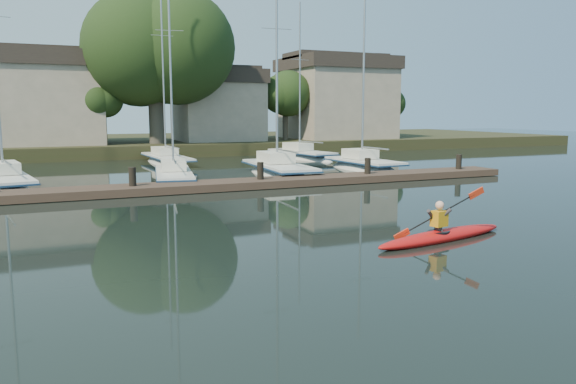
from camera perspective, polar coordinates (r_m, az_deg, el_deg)
name	(u,v)px	position (r m, az deg, el deg)	size (l,w,h in m)	color
ground	(352,268)	(13.39, 6.56, -7.63)	(160.00, 160.00, 0.00)	black
kayak	(442,233)	(16.58, 15.36, -4.09)	(5.04, 1.62, 1.60)	#B5160D
dock	(200,186)	(26.18, -8.97, 0.60)	(34.00, 2.00, 1.80)	#483329
sailboat_1	(5,191)	(30.17, -26.80, 0.06)	(3.44, 8.68, 13.83)	silver
sailboat_2	(174,185)	(29.83, -11.50, 0.75)	(3.21, 8.17, 13.20)	silver
sailboat_3	(278,179)	(31.90, -0.97, 1.31)	(2.76, 8.87, 14.13)	silver
sailboat_4	(363,173)	(35.33, 7.67, 1.93)	(2.61, 7.48, 12.52)	silver
sailboat_6	(167,166)	(39.90, -12.19, 2.58)	(2.44, 9.45, 14.88)	silver
sailboat_7	(301,161)	(43.05, 1.34, 3.15)	(3.43, 8.26, 12.92)	silver
shore	(141,115)	(52.05, -14.72, 7.54)	(90.00, 25.25, 12.75)	#292F17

